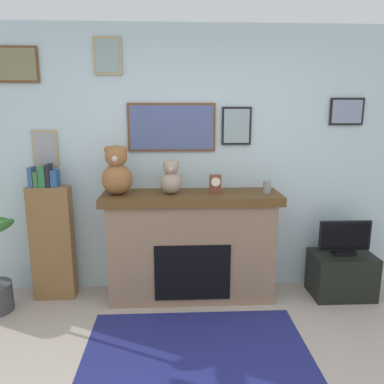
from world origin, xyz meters
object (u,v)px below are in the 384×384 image
fireplace (191,245)px  tv_stand (341,274)px  bookshelf (52,238)px  mantel_clock (215,184)px  teddy_bear_tan (171,178)px  teddy_bear_grey (117,172)px  candle_jar (267,187)px  television (345,239)px

fireplace → tv_stand: size_ratio=2.85×
fireplace → bookshelf: 1.34m
mantel_clock → teddy_bear_tan: teddy_bear_tan is taller
fireplace → mantel_clock: 0.65m
fireplace → mantel_clock: (0.22, -0.02, 0.61)m
tv_stand → mantel_clock: bearing=178.0°
fireplace → teddy_bear_grey: size_ratio=3.67×
candle_jar → mantel_clock: size_ratio=0.67×
bookshelf → teddy_bear_tan: teddy_bear_tan is taller
bookshelf → mantel_clock: size_ratio=7.58×
teddy_bear_grey → candle_jar: bearing=0.0°
bookshelf → television: bookshelf is taller
tv_stand → mantel_clock: (-1.26, 0.04, 0.92)m
bookshelf → television: (2.82, -0.10, -0.01)m
tv_stand → teddy_bear_grey: bearing=178.8°
fireplace → mantel_clock: size_ratio=9.57×
candle_jar → teddy_bear_grey: (-1.40, -0.00, 0.15)m
fireplace → bookshelf: bearing=178.5°
tv_stand → teddy_bear_tan: teddy_bear_tan is taller
television → teddy_bear_grey: size_ratio=1.10×
bookshelf → tv_stand: size_ratio=2.26×
bookshelf → teddy_bear_tan: size_ratio=4.08×
mantel_clock → teddy_bear_grey: teddy_bear_grey is taller
bookshelf → tv_stand: 2.85m
teddy_bear_grey → teddy_bear_tan: bearing=0.0°
tv_stand → candle_jar: candle_jar is taller
candle_jar → television: bearing=-3.5°
fireplace → tv_stand: bearing=-2.5°
candle_jar → mantel_clock: 0.49m
television → bookshelf: bearing=177.9°
fireplace → teddy_bear_grey: 1.00m
fireplace → television: bearing=-2.5°
tv_stand → television: television is taller
fireplace → teddy_bear_grey: bearing=-178.5°
candle_jar → bookshelf: bearing=178.5°
bookshelf → television: bearing=-2.1°
television → candle_jar: size_ratio=4.27×
candle_jar → fireplace: bearing=178.6°
bookshelf → teddy_bear_tan: (1.15, -0.05, 0.59)m
bookshelf → mantel_clock: (1.56, -0.06, 0.53)m
television → mantel_clock: mantel_clock is taller
tv_stand → candle_jar: (-0.77, 0.05, 0.89)m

